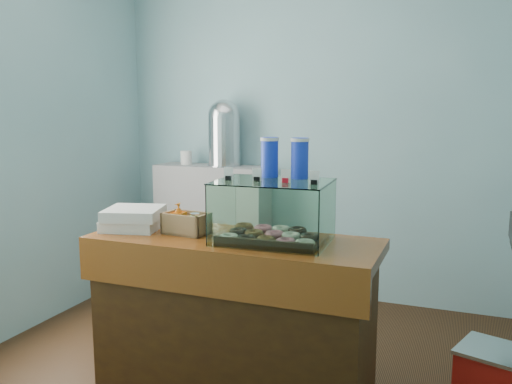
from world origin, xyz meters
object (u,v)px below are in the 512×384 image
at_px(red_cooler, 500,384).
at_px(coffee_urn, 224,131).
at_px(display_case, 275,208).
at_px(counter, 234,315).

bearing_deg(red_cooler, coffee_urn, 167.11).
relative_size(display_case, red_cooler, 1.24).
height_order(display_case, red_cooler, display_case).
xyz_separation_m(counter, red_cooler, (1.40, 0.26, -0.27)).
distance_m(counter, display_case, 0.66).
distance_m(coffee_urn, red_cooler, 2.83).
distance_m(counter, coffee_urn, 2.01).
distance_m(counter, red_cooler, 1.45).
height_order(counter, red_cooler, counter).
bearing_deg(coffee_urn, red_cooler, -31.39).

